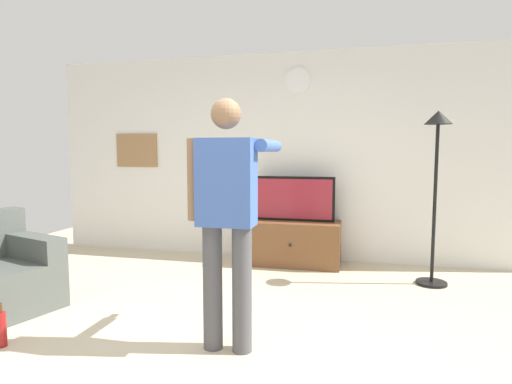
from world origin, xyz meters
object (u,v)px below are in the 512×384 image
(television, at_px, (294,199))
(tv_stand, at_px, (293,243))
(beverage_bottle, at_px, (2,329))
(floor_lamp, at_px, (436,161))
(framed_picture, at_px, (137,150))
(wall_clock, at_px, (298,80))
(person_standing_nearer_lamp, at_px, (227,210))

(television, bearing_deg, tv_stand, -90.00)
(television, height_order, beverage_bottle, television)
(floor_lamp, bearing_deg, framed_picture, 169.14)
(wall_clock, distance_m, person_standing_nearer_lamp, 2.95)
(tv_stand, distance_m, wall_clock, 2.08)
(television, xyz_separation_m, framed_picture, (-2.30, 0.25, 0.61))
(floor_lamp, distance_m, person_standing_nearer_lamp, 2.56)
(television, relative_size, beverage_bottle, 3.10)
(wall_clock, bearing_deg, floor_lamp, -25.19)
(television, height_order, framed_picture, framed_picture)
(television, distance_m, wall_clock, 1.52)
(tv_stand, relative_size, beverage_bottle, 3.57)
(tv_stand, relative_size, television, 1.15)
(tv_stand, height_order, person_standing_nearer_lamp, person_standing_nearer_lamp)
(tv_stand, distance_m, framed_picture, 2.59)
(tv_stand, xyz_separation_m, framed_picture, (-2.30, 0.30, 1.16))
(framed_picture, distance_m, floor_lamp, 3.93)
(tv_stand, xyz_separation_m, beverage_bottle, (-1.75, -2.69, -0.14))
(tv_stand, relative_size, wall_clock, 3.65)
(wall_clock, height_order, person_standing_nearer_lamp, wall_clock)
(framed_picture, xyz_separation_m, beverage_bottle, (0.54, -2.99, -1.30))
(person_standing_nearer_lamp, height_order, beverage_bottle, person_standing_nearer_lamp)
(person_standing_nearer_lamp, relative_size, beverage_bottle, 5.44)
(tv_stand, distance_m, person_standing_nearer_lamp, 2.46)
(wall_clock, distance_m, beverage_bottle, 4.10)
(television, relative_size, framed_picture, 1.62)
(tv_stand, xyz_separation_m, television, (-0.00, 0.05, 0.56))
(wall_clock, xyz_separation_m, floor_lamp, (1.56, -0.74, -1.01))
(tv_stand, xyz_separation_m, wall_clock, (0.00, 0.29, 2.06))
(television, bearing_deg, beverage_bottle, -122.61)
(tv_stand, relative_size, person_standing_nearer_lamp, 0.66)
(floor_lamp, bearing_deg, wall_clock, 154.81)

